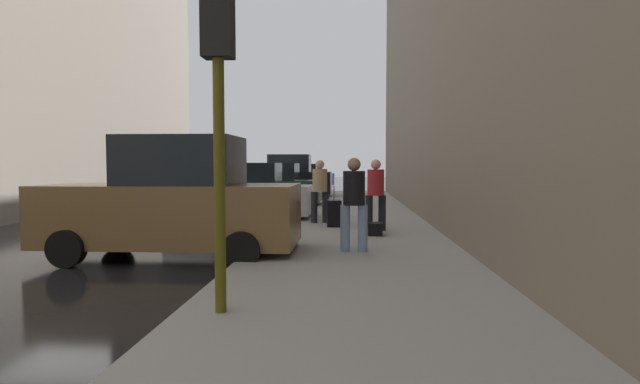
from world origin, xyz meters
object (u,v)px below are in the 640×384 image
object	(u,v)px
pedestrian_in_red_jacket	(376,191)
parked_blue_sedan	(307,177)
parked_silver_sedan	(243,194)
rolling_suitcase	(334,213)
parked_red_hatchback	(299,179)
pedestrian_in_tan_coat	(320,188)
traffic_light	(218,67)
pedestrian_in_jeans	(354,199)
parked_dark_green_sedan	(270,187)
parked_black_suv	(287,179)
duffel_bag	(375,229)
parked_bronze_suv	(174,203)
fire_hydrant	(307,202)

from	to	relation	value
pedestrian_in_red_jacket	parked_blue_sedan	bearing A→B (deg)	98.83
parked_silver_sedan	rolling_suitcase	world-z (taller)	parked_silver_sedan
parked_red_hatchback	pedestrian_in_tan_coat	distance (m)	18.11
parked_silver_sedan	traffic_light	xyz separation A→B (m)	(1.85, -9.57, 1.91)
pedestrian_in_jeans	parked_red_hatchback	bearing A→B (deg)	98.40
traffic_light	parked_dark_green_sedan	bearing A→B (deg)	97.18
parked_blue_sedan	rolling_suitcase	size ratio (longest dim) A/B	4.05
parked_black_suv	pedestrian_in_jeans	distance (m)	16.50
parked_silver_sedan	parked_red_hatchback	size ratio (longest dim) A/B	1.00
pedestrian_in_red_jacket	rolling_suitcase	distance (m)	1.44
parked_blue_sedan	duffel_bag	size ratio (longest dim) A/B	9.57
parked_bronze_suv	parked_silver_sedan	bearing A→B (deg)	90.00
parked_dark_green_sedan	duffel_bag	bearing A→B (deg)	-66.48
parked_bronze_suv	parked_black_suv	bearing A→B (deg)	90.00
parked_dark_green_sedan	parked_black_suv	world-z (taller)	parked_black_suv
fire_hydrant	rolling_suitcase	bearing A→B (deg)	-73.88
pedestrian_in_tan_coat	pedestrian_in_jeans	xyz separation A→B (m)	(0.90, -4.46, 0.00)
pedestrian_in_tan_coat	traffic_light	bearing A→B (deg)	-93.83
parked_silver_sedan	parked_black_suv	world-z (taller)	parked_black_suv
parked_dark_green_sedan	pedestrian_in_jeans	bearing A→B (deg)	-73.05
duffel_bag	parked_bronze_suv	bearing A→B (deg)	-149.56
parked_blue_sedan	rolling_suitcase	xyz separation A→B (m)	(2.82, -23.98, -0.36)
parked_black_suv	rolling_suitcase	world-z (taller)	parked_black_suv
parked_blue_sedan	pedestrian_in_jeans	bearing A→B (deg)	-83.19
parked_silver_sedan	duffel_bag	distance (m)	5.24
parked_silver_sedan	parked_black_suv	size ratio (longest dim) A/B	0.91
parked_blue_sedan	parked_black_suv	bearing A→B (deg)	-90.00
parked_silver_sedan	pedestrian_in_tan_coat	world-z (taller)	pedestrian_in_tan_coat
parked_black_suv	pedestrian_in_jeans	bearing A→B (deg)	-78.43
parked_red_hatchback	parked_blue_sedan	bearing A→B (deg)	90.00
parked_black_suv	rolling_suitcase	size ratio (longest dim) A/B	4.43
parked_bronze_suv	duffel_bag	world-z (taller)	parked_bronze_suv
parked_bronze_suv	parked_black_suv	size ratio (longest dim) A/B	1.00
rolling_suitcase	parked_blue_sedan	bearing A→B (deg)	96.71
parked_bronze_suv	parked_silver_sedan	xyz separation A→B (m)	(0.00, 5.81, -0.18)
rolling_suitcase	pedestrian_in_red_jacket	bearing A→B (deg)	-38.01
parked_dark_green_sedan	rolling_suitcase	bearing A→B (deg)	-68.44
fire_hydrant	pedestrian_in_tan_coat	xyz separation A→B (m)	(0.61, -2.77, 0.61)
fire_hydrant	rolling_suitcase	xyz separation A→B (m)	(1.02, -3.51, -0.01)
parked_black_suv	parked_blue_sedan	bearing A→B (deg)	90.00
parked_red_hatchback	duffel_bag	xyz separation A→B (m)	(3.80, -20.27, -0.56)
rolling_suitcase	duffel_bag	bearing A→B (deg)	-58.35
parked_blue_sedan	pedestrian_in_jeans	world-z (taller)	pedestrian_in_jeans
fire_hydrant	pedestrian_in_jeans	distance (m)	7.41
parked_black_suv	duffel_bag	distance (m)	14.55
parked_blue_sedan	duffel_bag	distance (m)	25.84
traffic_light	pedestrian_in_tan_coat	distance (m)	8.50
pedestrian_in_red_jacket	parked_red_hatchback	bearing A→B (deg)	101.17
pedestrian_in_tan_coat	pedestrian_in_red_jacket	world-z (taller)	same
parked_dark_green_sedan	parked_blue_sedan	xyz separation A→B (m)	(0.00, 16.84, 0.00)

